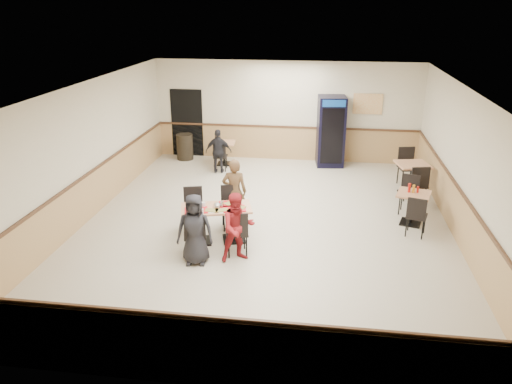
# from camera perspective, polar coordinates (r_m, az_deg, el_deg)

# --- Properties ---
(ground) EXTENTS (10.00, 10.00, 0.00)m
(ground) POSITION_cam_1_polar(r_m,az_deg,el_deg) (11.01, 1.10, -3.81)
(ground) COLOR beige
(ground) RESTS_ON ground
(room_shell) EXTENTS (10.00, 10.00, 10.00)m
(room_shell) POSITION_cam_1_polar(r_m,az_deg,el_deg) (13.12, 10.22, 2.71)
(room_shell) COLOR silver
(room_shell) RESTS_ON ground
(main_table) EXTENTS (1.53, 1.05, 0.75)m
(main_table) POSITION_cam_1_polar(r_m,az_deg,el_deg) (10.13, -4.54, -3.06)
(main_table) COLOR black
(main_table) RESTS_ON ground
(main_chairs) EXTENTS (1.64, 1.91, 0.95)m
(main_chairs) POSITION_cam_1_polar(r_m,az_deg,el_deg) (10.14, -4.81, -3.20)
(main_chairs) COLOR black
(main_chairs) RESTS_ON ground
(diner_woman_left) EXTENTS (0.71, 0.51, 1.37)m
(diner_woman_left) POSITION_cam_1_polar(r_m,az_deg,el_deg) (9.27, -7.02, -4.27)
(diner_woman_left) COLOR black
(diner_woman_left) RESTS_ON ground
(diner_woman_right) EXTENTS (0.82, 0.75, 1.35)m
(diner_woman_right) POSITION_cam_1_polar(r_m,az_deg,el_deg) (9.31, -2.09, -4.06)
(diner_woman_right) COLOR maroon
(diner_woman_right) RESTS_ON ground
(diner_man_opposite) EXTENTS (0.57, 0.40, 1.48)m
(diner_man_opposite) POSITION_cam_1_polar(r_m,az_deg,el_deg) (10.85, -2.48, 0.03)
(diner_man_opposite) COLOR brown
(diner_man_opposite) RESTS_ON ground
(lone_diner) EXTENTS (0.76, 0.37, 1.26)m
(lone_diner) POSITION_cam_1_polar(r_m,az_deg,el_deg) (14.23, -4.30, 4.66)
(lone_diner) COLOR black
(lone_diner) RESTS_ON ground
(tabletop_clutter) EXTENTS (1.25, 0.86, 0.12)m
(tabletop_clutter) POSITION_cam_1_polar(r_m,az_deg,el_deg) (9.96, -4.60, -1.78)
(tabletop_clutter) COLOR red
(tabletop_clutter) RESTS_ON main_table
(side_table_near) EXTENTS (0.84, 0.84, 0.72)m
(side_table_near) POSITION_cam_1_polar(r_m,az_deg,el_deg) (11.42, 17.47, -1.26)
(side_table_near) COLOR black
(side_table_near) RESTS_ON ground
(side_table_near_chair_south) EXTENTS (0.53, 0.53, 0.92)m
(side_table_near_chair_south) POSITION_cam_1_polar(r_m,az_deg,el_deg) (10.90, 17.90, -2.51)
(side_table_near_chair_south) COLOR black
(side_table_near_chair_south) RESTS_ON ground
(side_table_near_chair_north) EXTENTS (0.53, 0.53, 0.92)m
(side_table_near_chair_north) POSITION_cam_1_polar(r_m,az_deg,el_deg) (11.96, 17.06, -0.32)
(side_table_near_chair_north) COLOR black
(side_table_near_chair_north) RESTS_ON ground
(side_table_far) EXTENTS (0.91, 0.91, 0.82)m
(side_table_far) POSITION_cam_1_polar(r_m,az_deg,el_deg) (13.15, 17.38, 1.97)
(side_table_far) COLOR black
(side_table_far) RESTS_ON ground
(side_table_far_chair_south) EXTENTS (0.57, 0.57, 1.04)m
(side_table_far_chair_south) POSITION_cam_1_polar(r_m,az_deg,el_deg) (12.55, 17.80, 0.89)
(side_table_far_chair_south) COLOR black
(side_table_far_chair_south) RESTS_ON ground
(side_table_far_chair_north) EXTENTS (0.57, 0.57, 1.04)m
(side_table_far_chair_north) POSITION_cam_1_polar(r_m,az_deg,el_deg) (13.78, 16.98, 2.74)
(side_table_far_chair_north) COLOR black
(side_table_far_chair_north) RESTS_ON ground
(condiment_caddy) EXTENTS (0.23, 0.06, 0.20)m
(condiment_caddy) POSITION_cam_1_polar(r_m,az_deg,el_deg) (11.35, 17.46, 0.39)
(condiment_caddy) COLOR red
(condiment_caddy) RESTS_ON side_table_near
(back_table) EXTENTS (0.69, 0.69, 0.69)m
(back_table) POSITION_cam_1_polar(r_m,az_deg,el_deg) (15.02, -3.66, 4.86)
(back_table) COLOR black
(back_table) RESTS_ON ground
(back_table_chair_lone) EXTENTS (0.44, 0.44, 0.87)m
(back_table_chair_lone) POSITION_cam_1_polar(r_m,az_deg,el_deg) (14.50, -4.09, 4.18)
(back_table_chair_lone) COLOR black
(back_table_chair_lone) RESTS_ON ground
(pepsi_cooler) EXTENTS (0.86, 0.87, 2.06)m
(pepsi_cooler) POSITION_cam_1_polar(r_m,az_deg,el_deg) (14.95, 8.55, 6.87)
(pepsi_cooler) COLOR black
(pepsi_cooler) RESTS_ON ground
(trash_bin) EXTENTS (0.50, 0.50, 0.79)m
(trash_bin) POSITION_cam_1_polar(r_m,az_deg,el_deg) (15.67, -8.14, 5.14)
(trash_bin) COLOR black
(trash_bin) RESTS_ON ground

